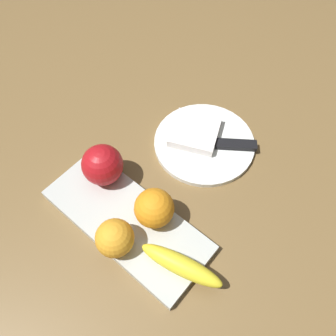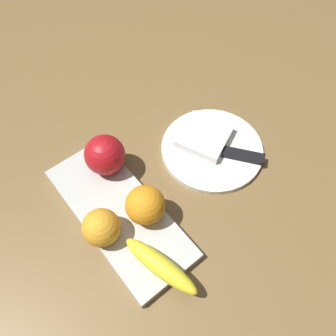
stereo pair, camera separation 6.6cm
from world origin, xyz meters
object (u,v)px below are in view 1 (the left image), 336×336
orange_near_banana (154,208)px  orange_near_apple (115,238)px  fruit_tray (126,221)px  apple (102,165)px  knife (229,145)px  folded_napkin (195,132)px  banana (181,265)px  dinner_plate (204,143)px

orange_near_banana → orange_near_apple: bearing=80.0°
fruit_tray → orange_near_banana: bearing=-135.2°
apple → knife: apple is taller
orange_near_apple → orange_near_banana: bearing=-100.0°
fruit_tray → folded_napkin: bearing=-83.6°
apple → banana: bearing=168.8°
orange_near_banana → banana: bearing=156.2°
fruit_tray → dinner_plate: bearing=-90.0°
banana → knife: banana is taller
dinner_plate → knife: bearing=-153.7°
apple → dinner_plate: (-0.10, -0.21, -0.06)m
fruit_tray → apple: size_ratio=4.10×
fruit_tray → orange_near_apple: bearing=118.0°
orange_near_apple → orange_near_banana: size_ratio=0.93×
dinner_plate → fruit_tray: bearing=90.0°
orange_near_apple → orange_near_banana: 0.09m
orange_near_banana → dinner_plate: 0.22m
apple → folded_napkin: bearing=-108.6°
banana → folded_napkin: banana is taller
fruit_tray → knife: size_ratio=2.12×
apple → knife: size_ratio=0.52×
orange_near_apple → dinner_plate: 0.30m
folded_napkin → banana: bearing=123.3°
folded_napkin → fruit_tray: bearing=96.4°
fruit_tray → orange_near_apple: size_ratio=4.88×
orange_near_apple → folded_napkin: 0.30m
apple → orange_near_apple: apple is taller
banana → dinner_plate: banana is taller
fruit_tray → apple: 0.12m
apple → dinner_plate: apple is taller
orange_near_apple → dinner_plate: bearing=-85.2°
apple → dinner_plate: size_ratio=0.37×
dinner_plate → folded_napkin: 0.03m
fruit_tray → banana: (-0.14, 0.00, 0.03)m
folded_napkin → knife: bearing=-162.6°
fruit_tray → orange_near_banana: size_ratio=4.52×
apple → folded_napkin: size_ratio=0.81×
orange_near_banana → knife: 0.24m
orange_near_apple → apple: bearing=-36.0°
folded_napkin → knife: size_ratio=0.64×
orange_near_banana → knife: size_ratio=0.47×
banana → dinner_plate: (0.14, -0.25, -0.03)m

